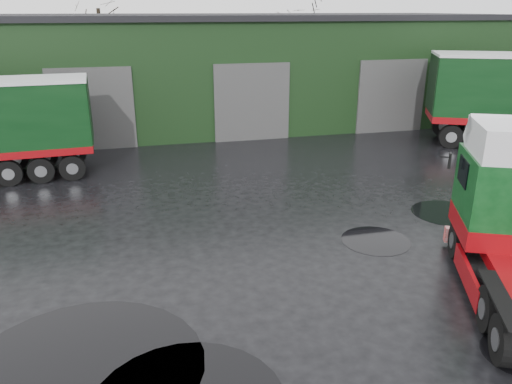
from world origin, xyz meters
TOP-DOWN VIEW (x-y plane):
  - ground at (0.00, 0.00)m, footprint 100.00×100.00m
  - warehouse at (2.00, 20.00)m, footprint 32.40×12.40m
  - tree_back_a at (-6.00, 30.00)m, footprint 4.40×4.40m
  - tree_back_b at (10.00, 30.00)m, footprint 4.40×4.40m
  - puddle_1 at (6.12, 2.44)m, footprint 2.35×2.35m
  - puddle_2 at (-5.47, -2.88)m, footprint 4.84×4.84m
  - puddle_4 at (2.75, 1.01)m, footprint 2.08×2.08m

SIDE VIEW (x-z plane):
  - ground at x=0.00m, z-range 0.00..0.00m
  - puddle_1 at x=6.12m, z-range 0.00..0.01m
  - puddle_2 at x=-5.47m, z-range 0.00..0.01m
  - puddle_4 at x=2.75m, z-range 0.00..0.01m
  - warehouse at x=2.00m, z-range 0.01..6.31m
  - tree_back_b at x=10.00m, z-range 0.00..7.50m
  - tree_back_a at x=-6.00m, z-range 0.00..9.50m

